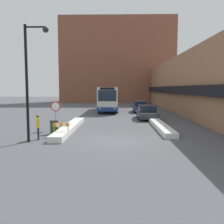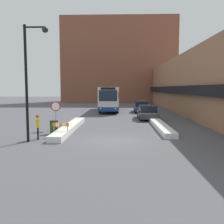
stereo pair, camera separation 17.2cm
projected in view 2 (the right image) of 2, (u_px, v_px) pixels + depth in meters
The scene contains 13 objects.
ground_plane at pixel (115, 141), 15.35m from camera, with size 160.00×160.00×0.00m, color #515156.
building_row_right at pixel (183, 86), 38.55m from camera, with size 5.50×60.00×7.31m.
building_backdrop_far at pixel (119, 61), 58.52m from camera, with size 26.00×8.00×19.10m.
snow_bank_left at pixel (70, 127), 19.47m from camera, with size 0.90×9.68×0.39m.
snow_bank_right at pixel (159, 124), 21.15m from camera, with size 0.90×10.66×0.37m.
city_bus at pixel (110, 98), 35.47m from camera, with size 2.55×10.95×3.38m.
parked_car_front at pixel (148, 112), 26.26m from camera, with size 1.93×4.85×1.45m.
parked_car_middle at pixel (141, 107), 33.79m from camera, with size 1.91×4.68×1.51m.
stop_sign at pixel (56, 109), 19.40m from camera, with size 0.76×0.08×2.22m.
street_lamp at pixel (30, 71), 14.72m from camera, with size 1.46×0.36×6.93m.
pedestrian at pixel (38, 124), 15.79m from camera, with size 0.32×0.49×1.59m.
trash_bin at pixel (54, 127), 17.79m from camera, with size 0.59×0.59×0.95m.
construction_barricade at pixel (61, 127), 16.66m from camera, with size 1.10×0.06×0.94m.
Camera 2 is at (0.30, -15.10, 3.25)m, focal length 40.00 mm.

